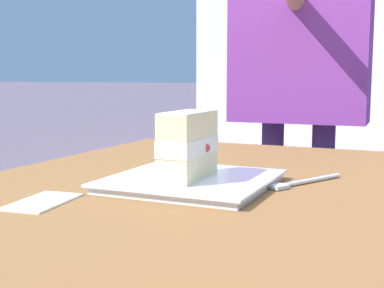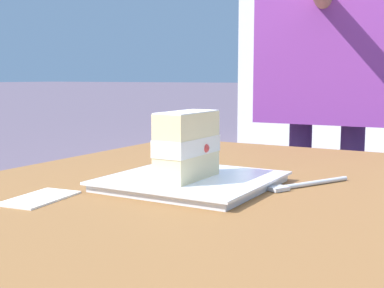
{
  "view_description": "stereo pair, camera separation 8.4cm",
  "coord_description": "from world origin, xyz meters",
  "views": [
    {
      "loc": [
        -0.72,
        -0.33,
        0.93
      ],
      "look_at": [
        0.05,
        0.02,
        0.82
      ],
      "focal_mm": 48.51,
      "sensor_mm": 36.0,
      "label": 1
    },
    {
      "loc": [
        -0.68,
        -0.4,
        0.93
      ],
      "look_at": [
        0.05,
        0.02,
        0.82
      ],
      "focal_mm": 48.51,
      "sensor_mm": 36.0,
      "label": 2
    }
  ],
  "objects": [
    {
      "name": "patio_table",
      "position": [
        0.0,
        0.0,
        0.63
      ],
      "size": [
        1.21,
        0.81,
        0.75
      ],
      "color": "brown",
      "rests_on": "ground"
    },
    {
      "name": "dessert_plate",
      "position": [
        0.05,
        0.02,
        0.76
      ],
      "size": [
        0.25,
        0.25,
        0.02
      ],
      "color": "white",
      "rests_on": "patio_table"
    },
    {
      "name": "cake_slice",
      "position": [
        0.03,
        0.01,
        0.82
      ],
      "size": [
        0.13,
        0.06,
        0.11
      ],
      "color": "beige",
      "rests_on": "dessert_plate"
    },
    {
      "name": "dessert_fork",
      "position": [
        0.13,
        -0.15,
        0.76
      ],
      "size": [
        0.16,
        0.09,
        0.01
      ],
      "color": "silver",
      "rests_on": "patio_table"
    },
    {
      "name": "paper_napkin",
      "position": [
        -0.14,
        0.16,
        0.75
      ],
      "size": [
        0.12,
        0.08,
        0.0
      ],
      "color": "white",
      "rests_on": "patio_table"
    },
    {
      "name": "diner_person",
      "position": [
        0.94,
        0.04,
        1.04
      ],
      "size": [
        0.56,
        0.43,
        1.56
      ],
      "color": "#452855",
      "rests_on": "ground"
    },
    {
      "name": "patio_building",
      "position": [
        5.05,
        0.23,
        1.22
      ],
      "size": [
        4.25,
        2.08,
        2.45
      ],
      "color": "silver",
      "rests_on": "ground"
    }
  ]
}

